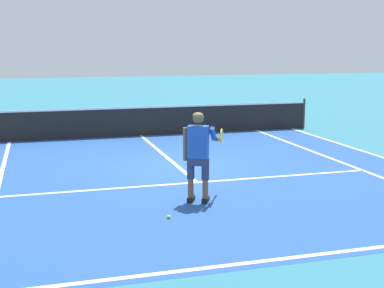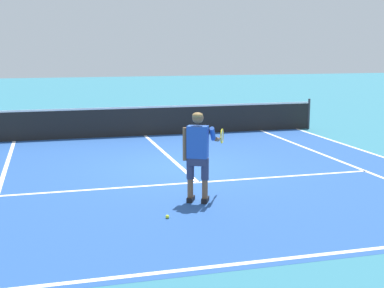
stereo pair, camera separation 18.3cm
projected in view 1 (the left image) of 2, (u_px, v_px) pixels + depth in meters
ground_plane at (178, 167)px, 13.03m from camera, size 80.00×80.00×0.00m
court_inner_surface at (184, 172)px, 12.50m from camera, size 10.98×11.18×0.00m
line_baseline at (288, 258)px, 7.41m from camera, size 10.98×0.10×0.01m
line_service at (197, 182)px, 11.54m from camera, size 8.23×0.10×0.01m
line_centre_service at (163, 154)px, 14.57m from camera, size 0.10×6.40×0.01m
line_singles_right at (339, 162)px, 13.63m from camera, size 0.10×10.78×0.01m
tennis_net at (141, 121)px, 17.50m from camera, size 11.96×0.08×1.07m
tennis_player at (199, 151)px, 9.93m from camera, size 1.02×0.93×1.71m
tennis_ball_near_feet at (169, 217)px, 9.12m from camera, size 0.07×0.07×0.07m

